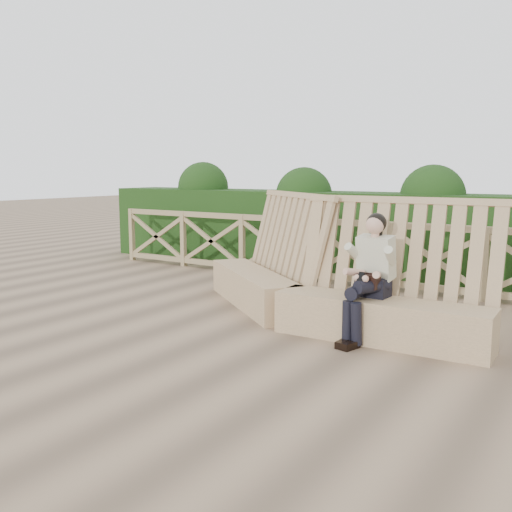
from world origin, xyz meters
The scene contains 5 objects.
ground centered at (0.00, 0.00, 0.00)m, with size 60.00×60.00×0.00m, color brown.
bench centered at (0.57, 1.19, 0.41)m, with size 4.47×2.11×1.62m.
woman centered at (1.48, 0.78, 0.78)m, with size 0.41×0.85×1.43m.
guardrail centered at (0.00, 3.50, 0.55)m, with size 10.10×0.09×1.10m.
hedge centered at (0.00, 4.70, 0.75)m, with size 12.00×1.20×1.50m, color black.
Camera 1 is at (3.85, -5.14, 1.89)m, focal length 40.00 mm.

